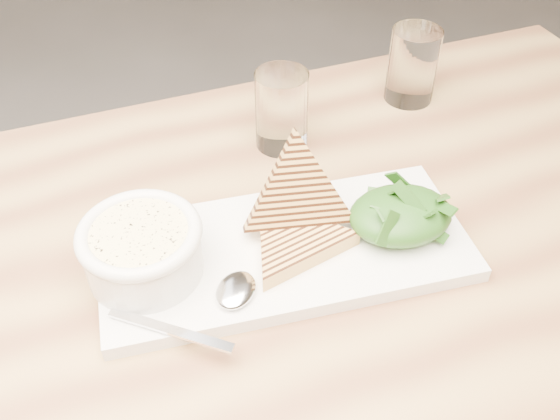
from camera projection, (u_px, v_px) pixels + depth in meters
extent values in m
cube|color=#A47E49|center=(315.00, 290.00, 0.67)|extent=(1.25, 0.90, 0.04)
cylinder|color=#A47E49|center=(508.00, 234.00, 1.28)|extent=(0.06, 0.06, 0.73)
cube|color=white|center=(285.00, 250.00, 0.67)|extent=(0.40, 0.18, 0.02)
cylinder|color=white|center=(143.00, 254.00, 0.63)|extent=(0.12, 0.12, 0.05)
cylinder|color=#FCE89B|center=(139.00, 235.00, 0.61)|extent=(0.10, 0.10, 0.01)
torus|color=white|center=(139.00, 233.00, 0.60)|extent=(0.12, 0.12, 0.01)
ellipsoid|color=#204916|center=(400.00, 215.00, 0.67)|extent=(0.11, 0.09, 0.04)
ellipsoid|color=silver|center=(236.00, 290.00, 0.61)|extent=(0.06, 0.06, 0.01)
cube|color=silver|center=(170.00, 330.00, 0.58)|extent=(0.11, 0.08, 0.00)
cylinder|color=white|center=(282.00, 110.00, 0.79)|extent=(0.07, 0.07, 0.10)
cylinder|color=white|center=(413.00, 65.00, 0.87)|extent=(0.07, 0.07, 0.11)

